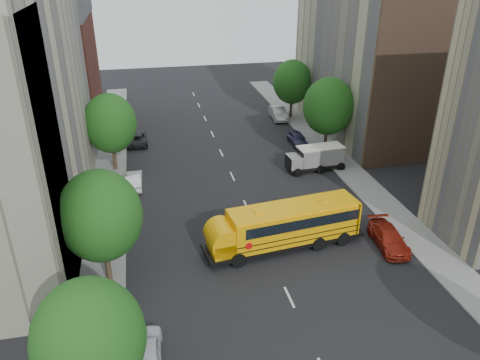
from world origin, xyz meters
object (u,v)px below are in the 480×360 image
object	(u,v)px
parked_car_4	(297,138)
parked_car_5	(278,113)
safari_truck	(316,158)
street_tree_0	(89,339)
street_tree_4	(328,106)
school_bus	(283,225)
street_tree_5	(292,82)
street_tree_2	(110,123)
parked_car_0	(148,350)
parked_car_2	(137,138)
parked_car_3	(389,238)
street_tree_1	(100,216)
parked_car_1	(134,180)

from	to	relation	value
parked_car_4	parked_car_5	world-z (taller)	parked_car_5
parked_car_5	safari_truck	bearing A→B (deg)	-89.34
street_tree_0	street_tree_4	world-z (taller)	street_tree_4
street_tree_4	school_bus	size ratio (longest dim) A/B	0.67
safari_truck	street_tree_5	bearing A→B (deg)	76.08
street_tree_2	safari_truck	size ratio (longest dim) A/B	1.34
school_bus	parked_car_0	distance (m)	13.23
school_bus	safari_truck	distance (m)	14.31
parked_car_2	parked_car_3	xyz separation A→B (m)	(17.60, -24.81, 0.01)
parked_car_3	parked_car_4	bearing A→B (deg)	95.09
street_tree_0	parked_car_3	distance (m)	22.51
street_tree_1	parked_car_3	bearing A→B (deg)	-0.13
street_tree_0	school_bus	size ratio (longest dim) A/B	0.61
street_tree_0	parked_car_1	distance (m)	24.14
parked_car_1	parked_car_3	xyz separation A→B (m)	(18.04, -13.79, 0.01)
street_tree_4	parked_car_4	bearing A→B (deg)	128.57
safari_truck	parked_car_0	bearing A→B (deg)	-133.87
street_tree_0	street_tree_2	xyz separation A→B (m)	(0.00, 28.00, 0.19)
parked_car_1	parked_car_4	distance (m)	19.36
safari_truck	parked_car_2	xyz separation A→B (m)	(-17.15, 10.92, -0.60)
parked_car_4	street_tree_2	bearing A→B (deg)	-172.26
parked_car_1	parked_car_4	size ratio (longest dim) A/B	1.00
street_tree_2	school_bus	size ratio (longest dim) A/B	0.64
street_tree_1	parked_car_4	xyz separation A→B (m)	(19.80, 20.76, -4.26)
street_tree_5	street_tree_1	bearing A→B (deg)	-126.25
street_tree_5	parked_car_5	bearing A→B (deg)	-174.19
safari_truck	parked_car_0	size ratio (longest dim) A/B	1.54
safari_truck	parked_car_5	distance (m)	16.01
school_bus	safari_truck	bearing A→B (deg)	52.98
street_tree_0	parked_car_4	size ratio (longest dim) A/B	1.84
parked_car_1	parked_car_0	bearing A→B (deg)	92.87
parked_car_0	parked_car_5	bearing A→B (deg)	-112.23
street_tree_0	parked_car_3	world-z (taller)	street_tree_0
street_tree_5	school_bus	distance (m)	30.30
street_tree_1	parked_car_0	bearing A→B (deg)	-72.84
street_tree_4	street_tree_5	xyz separation A→B (m)	(-0.00, 12.00, -0.37)
street_tree_2	street_tree_5	bearing A→B (deg)	28.61
street_tree_2	parked_car_5	world-z (taller)	street_tree_2
street_tree_5	school_bus	xyz separation A→B (m)	(-9.82, -28.53, -2.84)
street_tree_4	parked_car_5	size ratio (longest dim) A/B	1.71
street_tree_0	parked_car_1	size ratio (longest dim) A/B	1.83
street_tree_4	safari_truck	xyz separation A→B (m)	(-2.65, -4.16, -3.80)
safari_truck	parked_car_3	xyz separation A→B (m)	(0.45, -13.89, -0.59)
parked_car_4	street_tree_1	bearing A→B (deg)	-133.84
street_tree_4	parked_car_0	bearing A→B (deg)	-128.24
parked_car_0	street_tree_4	bearing A→B (deg)	-124.44
street_tree_5	parked_car_3	size ratio (longest dim) A/B	1.60
parked_car_1	parked_car_5	bearing A→B (deg)	-137.34
street_tree_4	parked_car_1	bearing A→B (deg)	-168.13
parked_car_4	street_tree_5	bearing A→B (deg)	76.41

